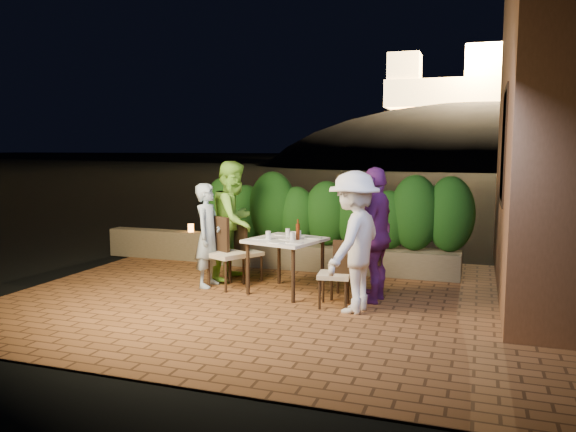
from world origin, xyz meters
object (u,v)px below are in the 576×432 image
at_px(diner_white, 354,242).
at_px(parapet_lamp, 191,228).
at_px(beer_bottle, 298,229).
at_px(diner_purple, 375,235).
at_px(chair_left_front, 227,253).
at_px(chair_right_back, 349,262).
at_px(diner_green, 234,220).
at_px(bowl, 294,234).
at_px(chair_left_back, 246,252).
at_px(chair_right_front, 334,273).
at_px(diner_blue, 208,235).
at_px(dining_table, 286,266).

bearing_deg(diner_white, parapet_lamp, -111.01).
distance_m(beer_bottle, diner_purple, 1.05).
distance_m(chair_left_front, chair_right_back, 1.75).
bearing_deg(diner_green, bowl, -98.16).
bearing_deg(beer_bottle, diner_green, 155.01).
bearing_deg(chair_right_back, chair_left_back, -15.95).
distance_m(chair_left_back, chair_right_front, 1.83).
xyz_separation_m(bowl, chair_right_front, (0.79, -0.78, -0.35)).
height_order(diner_blue, parapet_lamp, diner_blue).
relative_size(beer_bottle, diner_white, 0.16).
distance_m(bowl, diner_white, 1.39).
bearing_deg(parapet_lamp, beer_bottle, -33.00).
bearing_deg(diner_white, chair_right_back, -150.14).
distance_m(dining_table, diner_green, 1.25).
xyz_separation_m(chair_right_front, diner_white, (0.27, -0.12, 0.43)).
bearing_deg(chair_left_front, diner_white, 9.60).
relative_size(chair_left_front, chair_left_back, 1.15).
height_order(chair_left_front, diner_purple, diner_purple).
bearing_deg(diner_purple, chair_left_back, -95.92).
distance_m(chair_right_back, parapet_lamp, 3.59).
height_order(bowl, chair_left_front, chair_left_front).
bearing_deg(diner_blue, chair_left_back, -40.02).
bearing_deg(chair_right_front, chair_right_back, -106.73).
distance_m(bowl, diner_blue, 1.23).
bearing_deg(diner_white, chair_left_front, -94.48).
bearing_deg(diner_purple, chair_right_front, -37.29).
xyz_separation_m(diner_blue, diner_purple, (2.39, -0.01, 0.13)).
xyz_separation_m(chair_left_back, diner_blue, (-0.38, -0.47, 0.30)).
distance_m(bowl, chair_left_back, 0.88).
height_order(chair_right_back, diner_purple, diner_purple).
xyz_separation_m(dining_table, parapet_lamp, (-2.34, 1.62, 0.20)).
relative_size(chair_left_front, diner_white, 0.59).
height_order(chair_left_front, chair_right_front, chair_left_front).
distance_m(chair_left_back, parapet_lamp, 1.94).
xyz_separation_m(diner_blue, diner_green, (0.16, 0.55, 0.15)).
xyz_separation_m(bowl, chair_left_front, (-0.88, -0.33, -0.27)).
bearing_deg(beer_bottle, diner_purple, -0.13).
bearing_deg(chair_left_front, dining_table, 26.25).
relative_size(chair_left_front, chair_right_front, 1.19).
xyz_separation_m(diner_white, parapet_lamp, (-3.40, 2.18, -0.28)).
xyz_separation_m(beer_bottle, bowl, (-0.17, 0.35, -0.12)).
xyz_separation_m(chair_right_back, diner_purple, (0.35, -0.03, 0.39)).
relative_size(chair_right_front, diner_purple, 0.49).
bearing_deg(chair_left_front, diner_blue, -153.09).
relative_size(chair_right_front, chair_right_back, 0.87).
bearing_deg(chair_right_front, chair_left_back, -37.11).
relative_size(chair_right_front, diner_blue, 0.57).
height_order(diner_blue, diner_green, diner_green).
bearing_deg(diner_white, dining_table, -106.38).
distance_m(dining_table, chair_right_front, 0.92).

